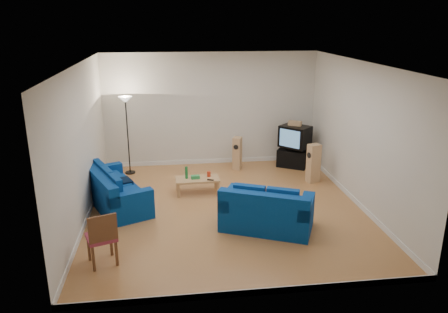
{
  "coord_description": "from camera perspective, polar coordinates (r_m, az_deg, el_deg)",
  "views": [
    {
      "loc": [
        -1.21,
        -8.89,
        4.09
      ],
      "look_at": [
        0.0,
        0.4,
        1.1
      ],
      "focal_mm": 35.0,
      "sensor_mm": 36.0,
      "label": 1
    }
  ],
  "objects": [
    {
      "name": "room",
      "position": [
        9.32,
        0.32,
        1.86
      ],
      "size": [
        6.01,
        6.51,
        3.21
      ],
      "color": "#9A5D2F",
      "rests_on": "ground"
    },
    {
      "name": "speaker_right",
      "position": [
        11.46,
        11.6,
        -0.88
      ],
      "size": [
        0.36,
        0.31,
        1.01
      ],
      "rotation": [
        0.0,
        0.0,
        -1.27
      ],
      "color": "tan",
      "rests_on": "ground"
    },
    {
      "name": "television",
      "position": [
        12.44,
        9.25,
        2.6
      ],
      "size": [
        0.96,
        0.96,
        0.61
      ],
      "rotation": [
        0.0,
        0.0,
        -0.81
      ],
      "color": "black",
      "rests_on": "av_receiver"
    },
    {
      "name": "dining_chair",
      "position": [
        7.8,
        -15.66,
        -9.98
      ],
      "size": [
        0.61,
        0.61,
        0.99
      ],
      "rotation": [
        0.0,
        0.0,
        0.35
      ],
      "color": "brown",
      "rests_on": "ground"
    },
    {
      "name": "floor_lamp",
      "position": [
        11.84,
        -12.68,
        5.9
      ],
      "size": [
        0.36,
        0.36,
        2.12
      ],
      "color": "black",
      "rests_on": "ground"
    },
    {
      "name": "red_canister",
      "position": [
        10.66,
        -2.0,
        -2.31
      ],
      "size": [
        0.11,
        0.11,
        0.13
      ],
      "primitive_type": "cylinder",
      "rotation": [
        0.0,
        0.0,
        -0.31
      ],
      "color": "red",
      "rests_on": "coffee_table"
    },
    {
      "name": "remote",
      "position": [
        10.43,
        -1.77,
        -3.07
      ],
      "size": [
        0.17,
        0.11,
        0.02
      ],
      "primitive_type": "cube",
      "rotation": [
        0.0,
        0.0,
        -0.4
      ],
      "color": "black",
      "rests_on": "coffee_table"
    },
    {
      "name": "tissue_box",
      "position": [
        10.54,
        -3.75,
        -2.69
      ],
      "size": [
        0.21,
        0.13,
        0.08
      ],
      "primitive_type": "cube",
      "rotation": [
        0.0,
        0.0,
        0.12
      ],
      "color": "green",
      "rests_on": "coffee_table"
    },
    {
      "name": "av_receiver",
      "position": [
        12.57,
        9.11,
        1.12
      ],
      "size": [
        0.51,
        0.49,
        0.09
      ],
      "primitive_type": "cube",
      "rotation": [
        0.0,
        0.0,
        -0.58
      ],
      "color": "black",
      "rests_on": "tv_stand"
    },
    {
      "name": "tv_stand",
      "position": [
        12.61,
        8.92,
        -0.24
      ],
      "size": [
        0.94,
        0.81,
        0.5
      ],
      "primitive_type": "cube",
      "rotation": [
        0.0,
        0.0,
        -0.54
      ],
      "color": "black",
      "rests_on": "ground"
    },
    {
      "name": "coffee_table",
      "position": [
        10.6,
        -3.49,
        -3.12
      ],
      "size": [
        1.07,
        0.56,
        0.38
      ],
      "rotation": [
        0.0,
        0.0,
        0.03
      ],
      "color": "tan",
      "rests_on": "ground"
    },
    {
      "name": "sofa_loveseat",
      "position": [
        8.87,
        5.56,
        -7.42
      ],
      "size": [
        2.04,
        1.64,
        0.89
      ],
      "rotation": [
        0.0,
        0.0,
        -0.42
      ],
      "color": "navy",
      "rests_on": "ground"
    },
    {
      "name": "speaker_left",
      "position": [
        12.21,
        1.74,
        0.42
      ],
      "size": [
        0.31,
        0.34,
        0.92
      ],
      "rotation": [
        0.0,
        0.0,
        -0.44
      ],
      "color": "tan",
      "rests_on": "ground"
    },
    {
      "name": "sofa_three_seat",
      "position": [
        10.19,
        -14.23,
        -4.61
      ],
      "size": [
        1.77,
        2.4,
        0.85
      ],
      "rotation": [
        0.0,
        0.0,
        -1.15
      ],
      "color": "navy",
      "rests_on": "ground"
    },
    {
      "name": "centre_speaker",
      "position": [
        12.4,
        9.24,
        4.31
      ],
      "size": [
        0.39,
        0.32,
        0.13
      ],
      "primitive_type": "cube",
      "rotation": [
        0.0,
        0.0,
        -0.55
      ],
      "color": "tan",
      "rests_on": "television"
    },
    {
      "name": "bottle",
      "position": [
        10.53,
        -4.93,
        -2.12
      ],
      "size": [
        0.09,
        0.09,
        0.3
      ],
      "primitive_type": "cylinder",
      "rotation": [
        0.0,
        0.0,
        -0.32
      ],
      "color": "#197233",
      "rests_on": "coffee_table"
    }
  ]
}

